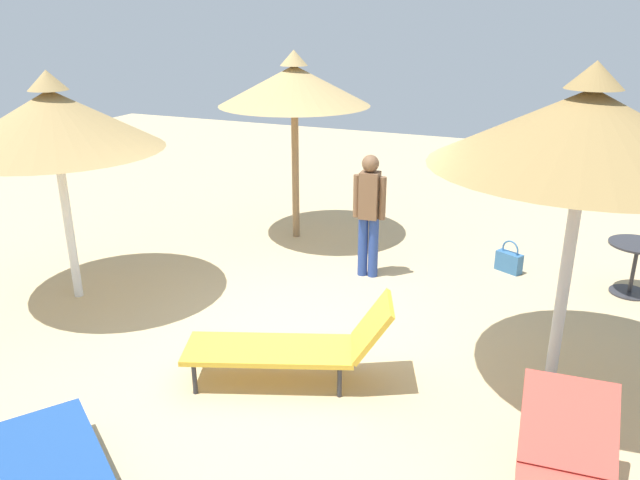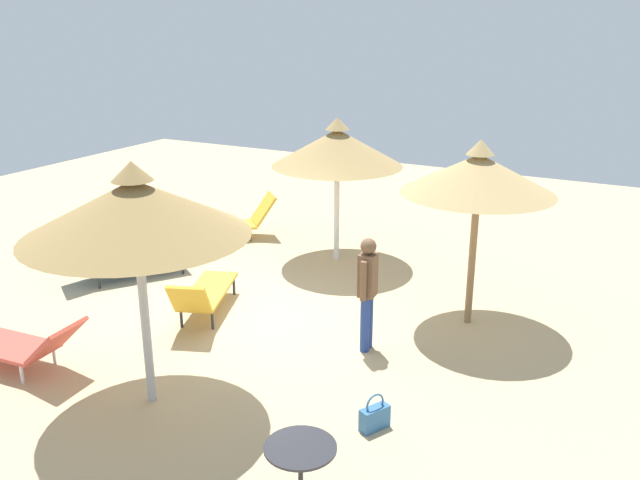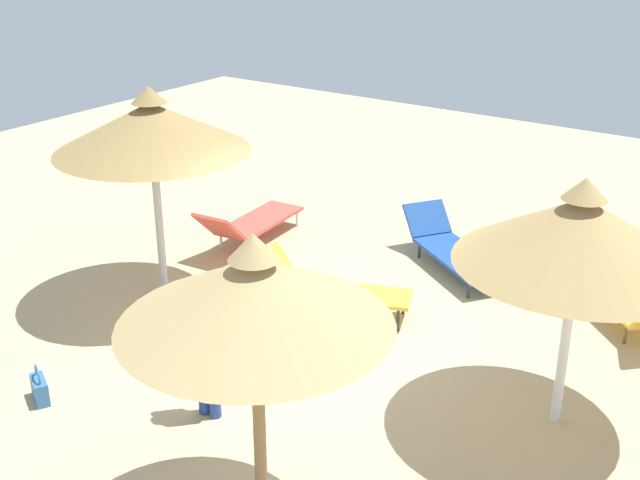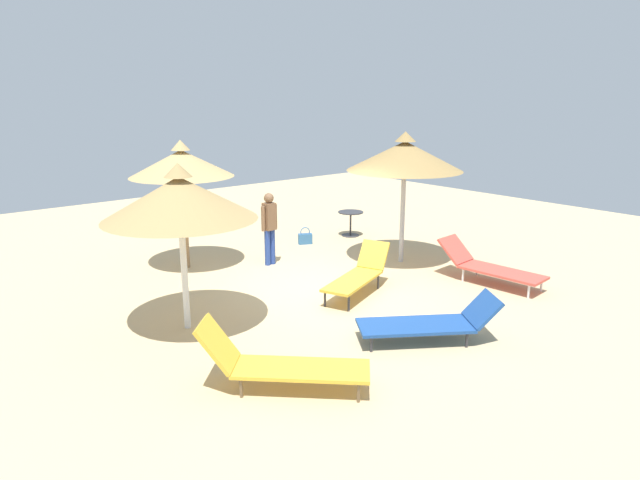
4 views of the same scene
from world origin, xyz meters
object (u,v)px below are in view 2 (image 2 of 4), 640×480
lounge_chair_front (227,222)px  side_table_round (301,465)px  parasol_umbrella_near_right (135,209)px  lounge_chair_far_left (123,262)px  lounge_chair_edge (13,342)px  lounge_chair_far_right (204,293)px  parasol_umbrella_center (479,174)px  person_standing_back (367,288)px  handbag (375,417)px  parasol_umbrella_near_left (337,148)px

lounge_chair_front → side_table_round: 8.27m
lounge_chair_front → side_table_round: lounge_chair_front is taller
parasol_umbrella_near_right → lounge_chair_far_left: bearing=137.8°
lounge_chair_edge → lounge_chair_front: (-0.66, 5.77, 0.01)m
lounge_chair_far_right → parasol_umbrella_near_right: bearing=-68.2°
parasol_umbrella_center → parasol_umbrella_near_right: bearing=-125.1°
parasol_umbrella_near_right → side_table_round: 3.29m
parasol_umbrella_near_right → lounge_chair_far_right: (-0.89, 2.23, -2.03)m
lounge_chair_front → person_standing_back: (4.57, -3.12, 0.55)m
side_table_round → handbag: bearing=85.5°
parasol_umbrella_near_left → lounge_chair_front: bearing=179.5°
lounge_chair_far_right → person_standing_back: (2.66, 0.20, 0.53)m
lounge_chair_far_right → lounge_chair_far_left: 2.36m
parasol_umbrella_near_left → person_standing_back: size_ratio=1.66×
parasol_umbrella_near_left → lounge_chair_edge: (-1.91, -5.75, -1.81)m
parasol_umbrella_center → lounge_chair_far_right: 4.49m
parasol_umbrella_near_right → lounge_chair_front: parasol_umbrella_near_right is taller
lounge_chair_far_left → lounge_chair_front: lounge_chair_front is taller
lounge_chair_front → side_table_round: size_ratio=2.93×
parasol_umbrella_center → handbag: (-0.15, -3.25, -2.16)m
lounge_chair_edge → parasol_umbrella_near_left: bearing=71.6°
lounge_chair_far_left → parasol_umbrella_near_right: bearing=-42.2°
parasol_umbrella_near_right → handbag: size_ratio=6.63×
lounge_chair_edge → side_table_round: lounge_chair_edge is taller
parasol_umbrella_center → lounge_chair_far_right: bearing=-154.9°
parasol_umbrella_near_right → parasol_umbrella_center: (2.79, 3.96, -0.11)m
parasol_umbrella_center → lounge_chair_front: 6.13m
lounge_chair_far_right → lounge_chair_far_left: bearing=164.4°
lounge_chair_edge → lounge_chair_far_left: (-1.01, 3.09, -0.05)m
parasol_umbrella_center → side_table_round: 5.10m
handbag → side_table_round: bearing=-94.5°
lounge_chair_far_right → parasol_umbrella_center: bearing=25.1°
lounge_chair_front → handbag: size_ratio=4.49×
lounge_chair_far_left → lounge_chair_front: bearing=82.5°
parasol_umbrella_near_right → lounge_chair_far_left: 4.76m
person_standing_back → handbag: person_standing_back is taller
parasol_umbrella_near_left → parasol_umbrella_center: size_ratio=0.97×
parasol_umbrella_near_left → lounge_chair_far_left: size_ratio=1.25×
person_standing_back → handbag: bearing=-63.1°
parasol_umbrella_near_left → person_standing_back: 3.90m
parasol_umbrella_near_right → lounge_chair_edge: parasol_umbrella_near_right is taller
lounge_chair_edge → lounge_chair_far_right: bearing=62.9°
lounge_chair_far_right → side_table_round: size_ratio=2.94×
parasol_umbrella_near_left → person_standing_back: (2.01, -3.09, -1.25)m
parasol_umbrella_center → lounge_chair_far_right: size_ratio=1.40×
lounge_chair_far_left → side_table_round: lounge_chair_far_left is taller
lounge_chair_far_left → side_table_round: bearing=-32.7°
parasol_umbrella_center → lounge_chair_far_left: size_ratio=1.30×
lounge_chair_edge → lounge_chair_far_right: size_ratio=1.11×
side_table_round → parasol_umbrella_near_right: bearing=162.8°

